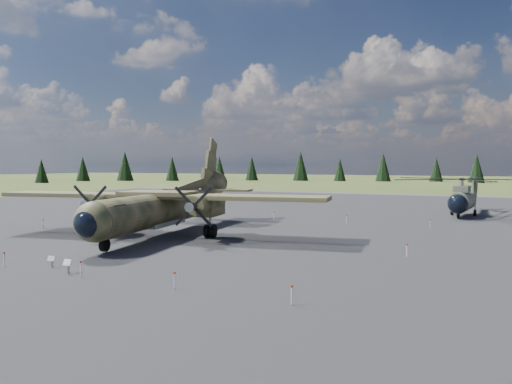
% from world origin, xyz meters
% --- Properties ---
extents(ground, '(500.00, 500.00, 0.00)m').
position_xyz_m(ground, '(0.00, 0.00, 0.00)').
color(ground, '#58632C').
rests_on(ground, ground).
extents(apron, '(120.00, 120.00, 0.04)m').
position_xyz_m(apron, '(0.00, 10.00, 0.00)').
color(apron, '#57585C').
rests_on(apron, ground).
extents(transport_plane, '(28.28, 25.42, 9.33)m').
position_xyz_m(transport_plane, '(-3.73, 1.45, 2.68)').
color(transport_plane, '#323C20').
rests_on(transport_plane, ground).
extents(helicopter_near, '(18.50, 20.98, 4.40)m').
position_xyz_m(helicopter_near, '(17.94, 28.74, 3.12)').
color(helicopter_near, '#66695B').
rests_on(helicopter_near, ground).
extents(info_placard_left, '(0.46, 0.30, 0.67)m').
position_xyz_m(info_placard_left, '(-1.36, -12.45, 0.44)').
color(info_placard_left, gray).
rests_on(info_placard_left, ground).
extents(info_placard_right, '(0.51, 0.23, 0.79)m').
position_xyz_m(info_placard_right, '(0.78, -13.26, 0.53)').
color(info_placard_right, gray).
rests_on(info_placard_right, ground).
extents(barrier_fence, '(33.12, 29.62, 0.85)m').
position_xyz_m(barrier_fence, '(-0.46, -0.08, 0.51)').
color(barrier_fence, white).
rests_on(barrier_fence, ground).
extents(treeline, '(311.55, 308.90, 10.95)m').
position_xyz_m(treeline, '(-10.08, -3.34, 4.69)').
color(treeline, black).
rests_on(treeline, ground).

